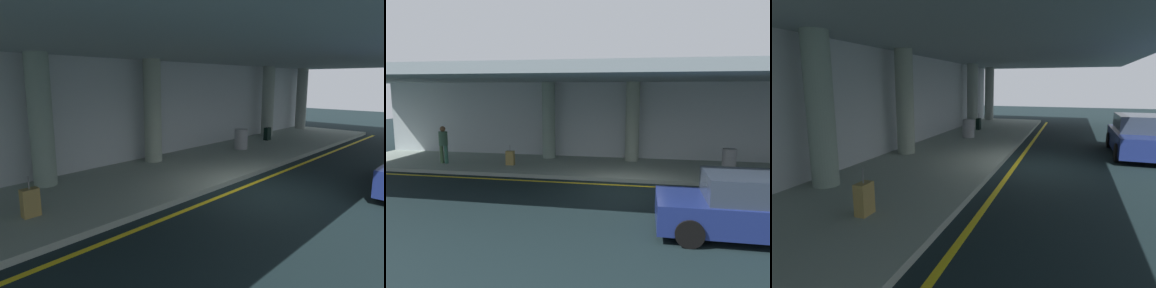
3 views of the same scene
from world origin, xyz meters
The scene contains 11 objects.
ground_plane centered at (0.00, 0.00, 0.00)m, with size 60.00×60.00×0.00m, color black.
sidewalk centered at (0.00, 3.10, 0.07)m, with size 26.00×4.20×0.15m, color gray.
lane_stripe_yellow centered at (0.00, 0.58, 0.00)m, with size 26.00×0.14×0.01m, color yellow.
support_column_far_left centered at (-4.00, 4.55, 1.97)m, with size 0.63×0.63×3.65m, color gray.
support_column_left_mid centered at (0.00, 4.55, 1.97)m, with size 0.63×0.63×3.65m, color gray.
ceiling_overhang centered at (0.00, 2.60, 3.95)m, with size 28.00×13.20×0.30m, color #8A989E.
terminal_back_wall centered at (0.00, 5.35, 1.90)m, with size 26.00×0.30×3.80m, color #AEB8BC.
car_navy centered at (2.97, -3.46, 0.71)m, with size 4.10×1.92×1.50m.
traveler_with_luggage centered at (-8.29, 2.34, 1.11)m, with size 0.38×0.38×1.68m.
suitcase_upright_secondary centered at (-5.22, 2.55, 0.46)m, with size 0.36×0.22×0.90m.
trash_bin_steel centered at (4.07, 3.51, 0.57)m, with size 0.56×0.56×0.85m, color gray.
Camera 2 is at (0.58, -12.00, 3.40)m, focal length 33.29 mm.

